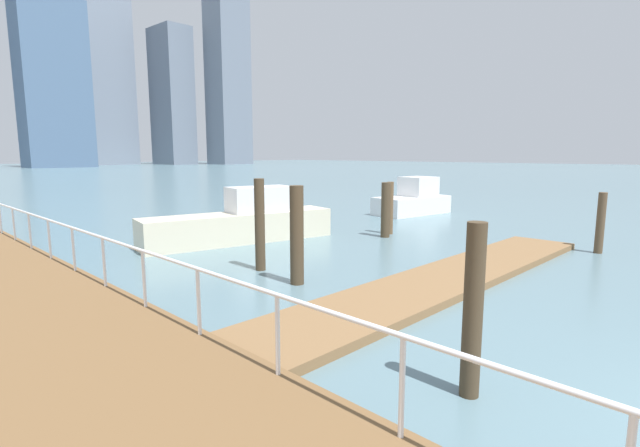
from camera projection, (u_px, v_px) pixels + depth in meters
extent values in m
plane|color=slate|center=(101.00, 235.00, 18.24)|extent=(300.00, 300.00, 0.00)
cube|color=olive|center=(444.00, 280.00, 11.45)|extent=(13.70, 2.00, 0.18)
cylinder|color=white|center=(402.00, 387.00, 4.53)|extent=(0.06, 0.06, 1.05)
cylinder|color=white|center=(278.00, 335.00, 5.83)|extent=(0.06, 0.06, 1.05)
cylinder|color=white|center=(199.00, 302.00, 7.13)|extent=(0.06, 0.06, 1.05)
cylinder|color=white|center=(144.00, 279.00, 8.43)|extent=(0.06, 0.06, 1.05)
cylinder|color=white|center=(104.00, 262.00, 9.74)|extent=(0.06, 0.06, 1.05)
cylinder|color=white|center=(74.00, 249.00, 11.04)|extent=(0.06, 0.06, 1.05)
cylinder|color=white|center=(50.00, 239.00, 12.34)|extent=(0.06, 0.06, 1.05)
cylinder|color=white|center=(30.00, 231.00, 13.64)|extent=(0.06, 0.06, 1.05)
cylinder|color=white|center=(14.00, 224.00, 14.94)|extent=(0.06, 0.06, 1.05)
cylinder|color=white|center=(0.00, 218.00, 16.25)|extent=(0.06, 0.06, 1.05)
cylinder|color=white|center=(168.00, 259.00, 7.70)|extent=(0.06, 24.42, 0.06)
cylinder|color=#473826|center=(473.00, 311.00, 5.99)|extent=(0.26, 0.26, 2.34)
cylinder|color=brown|center=(601.00, 223.00, 14.80)|extent=(0.25, 0.25, 1.97)
cylinder|color=#473826|center=(297.00, 235.00, 11.24)|extent=(0.34, 0.34, 2.43)
cylinder|color=brown|center=(390.00, 208.00, 18.35)|extent=(0.26, 0.26, 2.08)
cylinder|color=#473826|center=(386.00, 210.00, 17.64)|extent=(0.34, 0.34, 2.10)
cylinder|color=#473826|center=(260.00, 225.00, 12.59)|extent=(0.28, 0.28, 2.52)
cube|color=white|center=(412.00, 205.00, 24.54)|extent=(4.46, 2.43, 0.93)
cube|color=white|center=(418.00, 186.00, 24.69)|extent=(1.85, 1.72, 1.02)
cube|color=beige|center=(240.00, 228.00, 16.76)|extent=(7.19, 2.83, 1.05)
cube|color=white|center=(260.00, 199.00, 17.07)|extent=(2.50, 1.61, 0.93)
cube|color=slate|center=(53.00, 85.00, 103.83)|extent=(13.88, 10.10, 36.64)
cube|color=gray|center=(101.00, 82.00, 129.79)|extent=(14.68, 13.87, 46.02)
cube|color=slate|center=(172.00, 97.00, 132.42)|extent=(8.17, 12.30, 38.15)
cube|color=slate|center=(227.00, 28.00, 131.76)|extent=(11.37, 9.05, 76.83)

